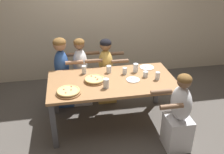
{
  "coord_description": "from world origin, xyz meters",
  "views": [
    {
      "loc": [
        -0.57,
        -3.13,
        2.42
      ],
      "look_at": [
        0.0,
        0.0,
        0.79
      ],
      "focal_mm": 40.0,
      "sensor_mm": 36.0,
      "label": 1
    }
  ],
  "objects_px": {
    "drinking_glass_d": "(125,71)",
    "drinking_glass_e": "(84,70)",
    "empty_plate_b": "(147,67)",
    "diner_far_center": "(106,73)",
    "pizza_board_main": "(95,80)",
    "pizza_board_second": "(68,92)",
    "diner_far_midleft": "(81,75)",
    "diner_far_left": "(63,74)",
    "cocktail_glass_blue": "(146,74)",
    "diner_near_right": "(179,116)",
    "drinking_glass_f": "(106,83)",
    "drinking_glass_b": "(158,76)",
    "drinking_glass_a": "(109,69)",
    "empty_plate_a": "(133,80)",
    "drinking_glass_c": "(136,68)"
  },
  "relations": [
    {
      "from": "drinking_glass_d",
      "to": "drinking_glass_e",
      "type": "relative_size",
      "value": 0.81
    },
    {
      "from": "empty_plate_b",
      "to": "diner_far_center",
      "type": "bearing_deg",
      "value": 147.85
    },
    {
      "from": "pizza_board_main",
      "to": "drinking_glass_d",
      "type": "height_order",
      "value": "drinking_glass_d"
    },
    {
      "from": "pizza_board_second",
      "to": "diner_far_midleft",
      "type": "distance_m",
      "value": 1.01
    },
    {
      "from": "pizza_board_main",
      "to": "diner_far_left",
      "type": "distance_m",
      "value": 0.85
    },
    {
      "from": "cocktail_glass_blue",
      "to": "diner_near_right",
      "type": "relative_size",
      "value": 0.1
    },
    {
      "from": "empty_plate_b",
      "to": "drinking_glass_d",
      "type": "xyz_separation_m",
      "value": [
        -0.4,
        -0.15,
        0.04
      ]
    },
    {
      "from": "drinking_glass_f",
      "to": "pizza_board_main",
      "type": "bearing_deg",
      "value": 122.79
    },
    {
      "from": "drinking_glass_b",
      "to": "drinking_glass_e",
      "type": "xyz_separation_m",
      "value": [
        -1.03,
        0.38,
        0.01
      ]
    },
    {
      "from": "drinking_glass_a",
      "to": "diner_far_center",
      "type": "xyz_separation_m",
      "value": [
        0.03,
        0.44,
        -0.28
      ]
    },
    {
      "from": "cocktail_glass_blue",
      "to": "drinking_glass_b",
      "type": "distance_m",
      "value": 0.18
    },
    {
      "from": "pizza_board_main",
      "to": "cocktail_glass_blue",
      "type": "bearing_deg",
      "value": 0.57
    },
    {
      "from": "drinking_glass_d",
      "to": "drinking_glass_b",
      "type": "bearing_deg",
      "value": -31.32
    },
    {
      "from": "drinking_glass_d",
      "to": "diner_near_right",
      "type": "bearing_deg",
      "value": -58.42
    },
    {
      "from": "empty_plate_a",
      "to": "diner_far_center",
      "type": "height_order",
      "value": "diner_far_center"
    },
    {
      "from": "pizza_board_main",
      "to": "diner_near_right",
      "type": "distance_m",
      "value": 1.25
    },
    {
      "from": "empty_plate_a",
      "to": "cocktail_glass_blue",
      "type": "distance_m",
      "value": 0.22
    },
    {
      "from": "empty_plate_a",
      "to": "drinking_glass_f",
      "type": "xyz_separation_m",
      "value": [
        -0.41,
        -0.15,
        0.06
      ]
    },
    {
      "from": "drinking_glass_d",
      "to": "diner_far_left",
      "type": "height_order",
      "value": "diner_far_left"
    },
    {
      "from": "empty_plate_a",
      "to": "cocktail_glass_blue",
      "type": "bearing_deg",
      "value": 18.95
    },
    {
      "from": "drinking_glass_e",
      "to": "diner_far_center",
      "type": "bearing_deg",
      "value": 45.21
    },
    {
      "from": "drinking_glass_b",
      "to": "diner_near_right",
      "type": "bearing_deg",
      "value": -80.39
    },
    {
      "from": "drinking_glass_c",
      "to": "pizza_board_second",
      "type": "bearing_deg",
      "value": -155.72
    },
    {
      "from": "diner_near_right",
      "to": "pizza_board_main",
      "type": "bearing_deg",
      "value": 55.06
    },
    {
      "from": "diner_far_midleft",
      "to": "pizza_board_second",
      "type": "bearing_deg",
      "value": -13.18
    },
    {
      "from": "empty_plate_a",
      "to": "drinking_glass_c",
      "type": "height_order",
      "value": "drinking_glass_c"
    },
    {
      "from": "pizza_board_second",
      "to": "drinking_glass_c",
      "type": "xyz_separation_m",
      "value": [
        1.03,
        0.47,
        0.03
      ]
    },
    {
      "from": "pizza_board_second",
      "to": "drinking_glass_b",
      "type": "relative_size",
      "value": 2.93
    },
    {
      "from": "diner_far_left",
      "to": "drinking_glass_f",
      "type": "bearing_deg",
      "value": 33.64
    },
    {
      "from": "drinking_glass_a",
      "to": "diner_near_right",
      "type": "bearing_deg",
      "value": -51.59
    },
    {
      "from": "drinking_glass_a",
      "to": "drinking_glass_e",
      "type": "xyz_separation_m",
      "value": [
        -0.37,
        0.03,
        0.01
      ]
    },
    {
      "from": "cocktail_glass_blue",
      "to": "diner_far_left",
      "type": "relative_size",
      "value": 0.09
    },
    {
      "from": "drinking_glass_b",
      "to": "diner_far_left",
      "type": "xyz_separation_m",
      "value": [
        -1.36,
        0.79,
        -0.24
      ]
    },
    {
      "from": "pizza_board_second",
      "to": "drinking_glass_e",
      "type": "bearing_deg",
      "value": 65.39
    },
    {
      "from": "empty_plate_a",
      "to": "drinking_glass_d",
      "type": "bearing_deg",
      "value": 108.31
    },
    {
      "from": "cocktail_glass_blue",
      "to": "drinking_glass_d",
      "type": "bearing_deg",
      "value": 152.26
    },
    {
      "from": "drinking_glass_c",
      "to": "pizza_board_main",
      "type": "bearing_deg",
      "value": -163.35
    },
    {
      "from": "pizza_board_second",
      "to": "diner_near_right",
      "type": "height_order",
      "value": "diner_near_right"
    },
    {
      "from": "diner_far_left",
      "to": "drinking_glass_a",
      "type": "bearing_deg",
      "value": 58.5
    },
    {
      "from": "pizza_board_second",
      "to": "drinking_glass_c",
      "type": "relative_size",
      "value": 2.5
    },
    {
      "from": "drinking_glass_e",
      "to": "diner_near_right",
      "type": "xyz_separation_m",
      "value": [
        1.13,
        -0.98,
        -0.31
      ]
    },
    {
      "from": "pizza_board_second",
      "to": "diner_far_left",
      "type": "distance_m",
      "value": 0.98
    },
    {
      "from": "pizza_board_main",
      "to": "cocktail_glass_blue",
      "type": "distance_m",
      "value": 0.76
    },
    {
      "from": "pizza_board_main",
      "to": "empty_plate_b",
      "type": "distance_m",
      "value": 0.93
    },
    {
      "from": "diner_far_center",
      "to": "diner_far_left",
      "type": "xyz_separation_m",
      "value": [
        -0.74,
        0.0,
        0.04
      ]
    },
    {
      "from": "empty_plate_a",
      "to": "diner_far_center",
      "type": "relative_size",
      "value": 0.17
    },
    {
      "from": "pizza_board_second",
      "to": "pizza_board_main",
      "type": "bearing_deg",
      "value": 35.64
    },
    {
      "from": "diner_near_right",
      "to": "drinking_glass_c",
      "type": "bearing_deg",
      "value": 21.1
    },
    {
      "from": "drinking_glass_f",
      "to": "diner_far_center",
      "type": "bearing_deg",
      "value": 81.07
    },
    {
      "from": "drinking_glass_f",
      "to": "diner_far_midleft",
      "type": "distance_m",
      "value": 0.98
    }
  ]
}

